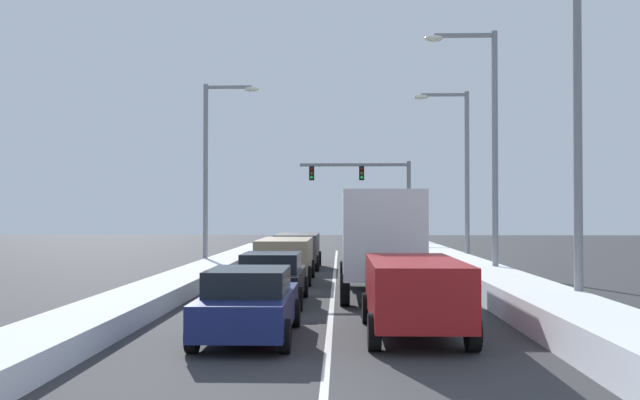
# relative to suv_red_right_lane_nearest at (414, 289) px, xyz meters

# --- Properties ---
(ground_plane) EXTENTS (120.00, 120.00, 0.00)m
(ground_plane) POSITION_rel_suv_red_right_lane_nearest_xyz_m (-1.86, 8.11, -1.02)
(ground_plane) COLOR #333335
(lane_stripe_between_right_lane_and_center_lane) EXTENTS (0.14, 43.65, 0.01)m
(lane_stripe_between_right_lane_and_center_lane) POSITION_rel_suv_red_right_lane_nearest_xyz_m (-1.86, 12.08, -1.01)
(lane_stripe_between_right_lane_and_center_lane) COLOR silver
(lane_stripe_between_right_lane_and_center_lane) RESTS_ON ground
(snow_bank_right_shoulder) EXTENTS (1.96, 43.65, 0.75)m
(snow_bank_right_shoulder) POSITION_rel_suv_red_right_lane_nearest_xyz_m (3.44, 12.08, -0.64)
(snow_bank_right_shoulder) COLOR white
(snow_bank_right_shoulder) RESTS_ON ground
(snow_bank_left_shoulder) EXTENTS (1.77, 43.65, 0.53)m
(snow_bank_left_shoulder) POSITION_rel_suv_red_right_lane_nearest_xyz_m (-7.16, 12.08, -0.75)
(snow_bank_left_shoulder) COLOR white
(snow_bank_left_shoulder) RESTS_ON ground
(suv_red_right_lane_nearest) EXTENTS (2.16, 4.90, 1.67)m
(suv_red_right_lane_nearest) POSITION_rel_suv_red_right_lane_nearest_xyz_m (0.00, 0.00, 0.00)
(suv_red_right_lane_nearest) COLOR maroon
(suv_red_right_lane_nearest) RESTS_ON ground
(box_truck_right_lane_second) EXTENTS (2.53, 7.20, 3.36)m
(box_truck_right_lane_second) POSITION_rel_suv_red_right_lane_nearest_xyz_m (-0.36, 7.27, 0.88)
(box_truck_right_lane_second) COLOR slate
(box_truck_right_lane_second) RESTS_ON ground
(suv_silver_right_lane_third) EXTENTS (2.16, 4.90, 1.67)m
(suv_silver_right_lane_third) POSITION_rel_suv_red_right_lane_nearest_xyz_m (-0.25, 16.07, 0.00)
(suv_silver_right_lane_third) COLOR #B7BABF
(suv_silver_right_lane_third) RESTS_ON ground
(sedan_maroon_right_lane_fourth) EXTENTS (2.00, 4.50, 1.51)m
(sedan_maroon_right_lane_fourth) POSITION_rel_suv_red_right_lane_nearest_xyz_m (-0.13, 22.59, -0.25)
(sedan_maroon_right_lane_fourth) COLOR maroon
(sedan_maroon_right_lane_fourth) RESTS_ON ground
(sedan_navy_center_lane_nearest) EXTENTS (2.00, 4.50, 1.51)m
(sedan_navy_center_lane_nearest) POSITION_rel_suv_red_right_lane_nearest_xyz_m (-3.57, -0.47, -0.25)
(sedan_navy_center_lane_nearest) COLOR navy
(sedan_navy_center_lane_nearest) RESTS_ON ground
(sedan_black_center_lane_second) EXTENTS (2.00, 4.50, 1.51)m
(sedan_black_center_lane_second) POSITION_rel_suv_red_right_lane_nearest_xyz_m (-3.65, 5.25, -0.25)
(sedan_black_center_lane_second) COLOR black
(sedan_black_center_lane_second) RESTS_ON ground
(suv_tan_center_lane_third) EXTENTS (2.16, 4.90, 1.67)m
(suv_tan_center_lane_third) POSITION_rel_suv_red_right_lane_nearest_xyz_m (-3.77, 11.83, 0.00)
(suv_tan_center_lane_third) COLOR #937F60
(suv_tan_center_lane_third) RESTS_ON ground
(suv_charcoal_center_lane_fourth) EXTENTS (2.16, 4.90, 1.67)m
(suv_charcoal_center_lane_fourth) POSITION_rel_suv_red_right_lane_nearest_xyz_m (-3.67, 18.21, 0.00)
(suv_charcoal_center_lane_fourth) COLOR #38383D
(suv_charcoal_center_lane_fourth) RESTS_ON ground
(traffic_light_gantry) EXTENTS (7.54, 0.47, 6.20)m
(traffic_light_gantry) POSITION_rel_suv_red_right_lane_nearest_xyz_m (0.71, 31.91, 3.48)
(traffic_light_gantry) COLOR slate
(traffic_light_gantry) RESTS_ON ground
(street_lamp_right_near) EXTENTS (2.66, 0.36, 9.20)m
(street_lamp_right_near) POSITION_rel_suv_red_right_lane_nearest_xyz_m (3.98, 2.16, 4.41)
(street_lamp_right_near) COLOR gray
(street_lamp_right_near) RESTS_ON ground
(street_lamp_right_mid) EXTENTS (2.66, 0.36, 9.33)m
(street_lamp_right_mid) POSITION_rel_suv_red_right_lane_nearest_xyz_m (3.69, 10.10, 4.48)
(street_lamp_right_mid) COLOR gray
(street_lamp_right_mid) RESTS_ON ground
(street_lamp_right_far) EXTENTS (2.66, 0.36, 8.50)m
(street_lamp_right_far) POSITION_rel_suv_red_right_lane_nearest_xyz_m (4.10, 18.03, 4.05)
(street_lamp_right_far) COLOR gray
(street_lamp_right_far) RESTS_ON ground
(street_lamp_left_mid) EXTENTS (2.66, 0.36, 8.83)m
(street_lamp_left_mid) POSITION_rel_suv_red_right_lane_nearest_xyz_m (-7.69, 17.55, 4.22)
(street_lamp_left_mid) COLOR gray
(street_lamp_left_mid) RESTS_ON ground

